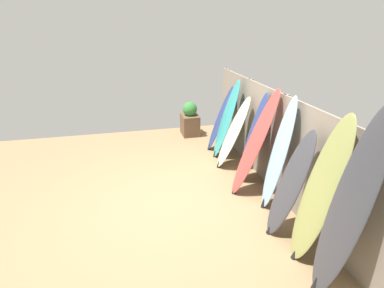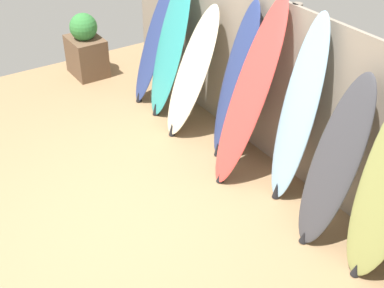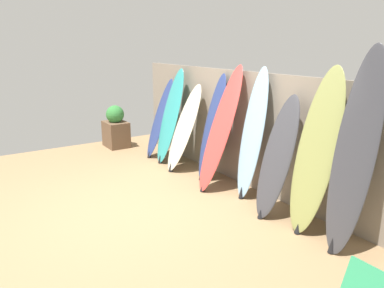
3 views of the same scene
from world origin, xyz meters
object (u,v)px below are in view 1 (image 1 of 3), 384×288
object	(u,v)px
surfboard_teal_1	(226,120)
surfboard_navy_3	(252,139)
surfboard_charcoal_6	(290,185)
surfboard_olive_7	(320,192)
surfboard_skyblue_5	(278,156)
surfboard_charcoal_8	(349,208)
surfboard_red_4	(254,144)
planter_box	(190,120)
surfboard_cream_2	(233,133)
surfboard_navy_0	(220,119)

from	to	relation	value
surfboard_teal_1	surfboard_navy_3	world-z (taller)	surfboard_teal_1
surfboard_charcoal_6	surfboard_olive_7	bearing A→B (deg)	6.37
surfboard_skyblue_5	surfboard_charcoal_8	bearing A→B (deg)	-3.18
surfboard_red_4	planter_box	xyz separation A→B (m)	(-3.19, -0.42, -0.54)
surfboard_cream_2	surfboard_olive_7	size ratio (longest dim) A/B	0.77
surfboard_red_4	surfboard_charcoal_6	bearing A→B (deg)	1.55
surfboard_cream_2	planter_box	size ratio (longest dim) A/B	1.67
surfboard_cream_2	surfboard_red_4	xyz separation A→B (m)	(1.07, -0.01, 0.19)
surfboard_navy_0	surfboard_charcoal_8	bearing A→B (deg)	0.31
surfboard_charcoal_8	surfboard_cream_2	bearing A→B (deg)	-178.93
surfboard_navy_3	surfboard_charcoal_8	size ratio (longest dim) A/B	0.79
surfboard_navy_0	surfboard_navy_3	xyz separation A→B (m)	(1.61, 0.10, 0.10)
surfboard_charcoal_6	planter_box	xyz separation A→B (m)	(-4.35, -0.45, -0.38)
surfboard_cream_2	surfboard_red_4	distance (m)	1.08
surfboard_cream_2	surfboard_charcoal_6	xyz separation A→B (m)	(2.23, 0.02, 0.03)
surfboard_navy_0	surfboard_skyblue_5	bearing A→B (deg)	2.60
surfboard_navy_0	surfboard_teal_1	world-z (taller)	surfboard_teal_1
surfboard_teal_1	surfboard_olive_7	world-z (taller)	surfboard_olive_7
surfboard_navy_0	surfboard_olive_7	size ratio (longest dim) A/B	0.78
surfboard_red_4	planter_box	size ratio (longest dim) A/B	2.09
surfboard_teal_1	surfboard_navy_3	distance (m)	1.19
surfboard_navy_3	surfboard_skyblue_5	xyz separation A→B (m)	(0.95, 0.02, 0.07)
surfboard_skyblue_5	surfboard_olive_7	xyz separation A→B (m)	(1.17, -0.07, 0.05)
surfboard_charcoal_6	planter_box	bearing A→B (deg)	-174.07
surfboard_skyblue_5	surfboard_charcoal_8	distance (m)	1.68
planter_box	surfboard_charcoal_6	bearing A→B (deg)	5.93
surfboard_skyblue_5	surfboard_navy_0	bearing A→B (deg)	-177.40
surfboard_teal_1	surfboard_skyblue_5	xyz separation A→B (m)	(2.13, 0.12, 0.07)
surfboard_skyblue_5	planter_box	bearing A→B (deg)	-171.02
surfboard_navy_0	surfboard_charcoal_8	xyz separation A→B (m)	(4.23, 0.02, 0.33)
surfboard_teal_1	surfboard_olive_7	bearing A→B (deg)	0.83
surfboard_navy_0	surfboard_skyblue_5	size ratio (longest dim) A/B	0.81
surfboard_cream_2	surfboard_skyblue_5	bearing A→B (deg)	5.51
surfboard_teal_1	surfboard_navy_0	bearing A→B (deg)	179.13
surfboard_navy_0	surfboard_olive_7	distance (m)	3.74
surfboard_navy_0	surfboard_cream_2	size ratio (longest dim) A/B	1.01
surfboard_charcoal_8	surfboard_olive_7	bearing A→B (deg)	177.91
surfboard_cream_2	surfboard_navy_3	xyz separation A→B (m)	(0.65, 0.13, 0.11)
surfboard_skyblue_5	planter_box	world-z (taller)	surfboard_skyblue_5
surfboard_navy_3	surfboard_charcoal_6	xyz separation A→B (m)	(1.58, -0.12, -0.08)
surfboard_teal_1	surfboard_skyblue_5	bearing A→B (deg)	3.29
surfboard_teal_1	surfboard_skyblue_5	size ratio (longest dim) A/B	0.93
surfboard_cream_2	planter_box	distance (m)	2.19
surfboard_teal_1	surfboard_red_4	size ratio (longest dim) A/B	0.92
surfboard_olive_7	planter_box	bearing A→B (deg)	-174.02
surfboard_navy_3	planter_box	distance (m)	2.86
surfboard_navy_0	surfboard_skyblue_5	xyz separation A→B (m)	(2.56, 0.12, 0.17)
surfboard_teal_1	surfboard_skyblue_5	world-z (taller)	surfboard_skyblue_5
surfboard_red_4	planter_box	world-z (taller)	surfboard_red_4
surfboard_skyblue_5	surfboard_charcoal_6	world-z (taller)	surfboard_skyblue_5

